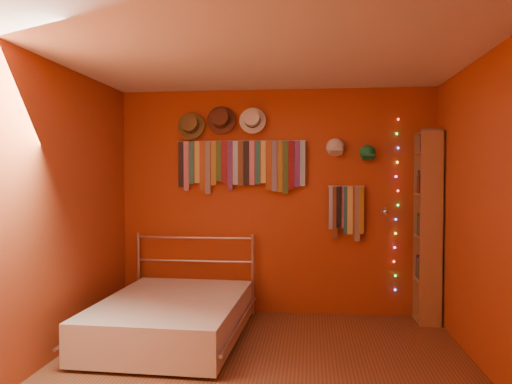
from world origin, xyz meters
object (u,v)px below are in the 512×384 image
(bed, at_px, (172,317))
(bookshelf, at_px, (432,226))
(tie_rack, at_px, (241,163))
(reading_lamp, at_px, (385,212))

(bed, bearing_deg, bookshelf, 19.62)
(tie_rack, distance_m, bookshelf, 2.14)
(tie_rack, xyz_separation_m, bookshelf, (2.03, -0.15, -0.66))
(bookshelf, bearing_deg, reading_lamp, -178.62)
(bookshelf, relative_size, bed, 1.07)
(reading_lamp, relative_size, bed, 0.16)
(tie_rack, relative_size, bookshelf, 0.72)
(tie_rack, distance_m, reading_lamp, 1.64)
(reading_lamp, height_order, bed, reading_lamp)
(reading_lamp, bearing_deg, bookshelf, 1.38)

